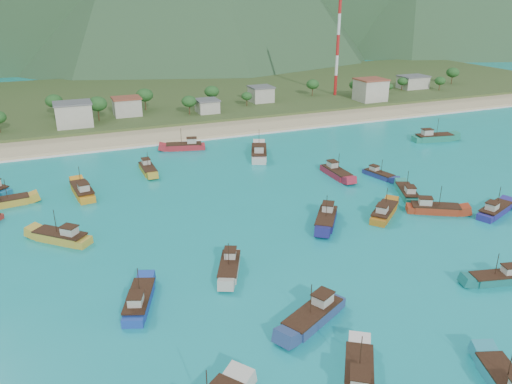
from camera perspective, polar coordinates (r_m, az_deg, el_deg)
name	(u,v)px	position (r m, az deg, el deg)	size (l,w,h in m)	color
ground	(278,247)	(85.67, 2.56, -6.32)	(600.00, 600.00, 0.00)	#0D8698
beach	(170,135)	(156.11, -9.83, 6.49)	(400.00, 18.00, 1.20)	beige
land	(135,98)	(214.61, -13.66, 10.35)	(400.00, 110.00, 2.40)	#385123
surf_line	(177,143)	(147.18, -8.97, 5.61)	(400.00, 2.50, 0.08)	white
village	(194,102)	(178.87, -7.06, 10.15)	(215.50, 30.36, 7.87)	beige
vegetation	(143,104)	(177.59, -12.80, 9.80)	(278.69, 25.61, 8.17)	#235623
radio_tower	(338,35)	(207.36, 9.40, 17.31)	(1.20, 1.20, 47.12)	red
boat_0	(495,211)	(108.22, 25.63, -1.96)	(10.58, 6.49, 6.02)	navy
boat_1	(434,209)	(104.39, 19.70, -1.87)	(10.45, 7.81, 6.10)	#9B3118
boat_3	(4,203)	(113.50, -26.85, -1.11)	(10.55, 4.29, 6.05)	gold
boat_4	(229,267)	(78.59, -3.06, -8.59)	(6.56, 9.81, 5.62)	#B2ADA0
boat_6	(185,147)	(139.96, -8.15, 5.14)	(11.29, 5.77, 6.40)	#AA232C
boat_7	(326,219)	(94.83, 8.03, -3.11)	(8.94, 10.49, 6.33)	navy
boat_8	(83,191)	(113.08, -19.21, 0.06)	(4.56, 11.45, 6.59)	orange
boat_12	(61,237)	(93.53, -21.34, -4.86)	(9.99, 9.58, 6.32)	gold
boat_15	(314,316)	(68.07, 6.61, -13.91)	(11.16, 7.87, 6.44)	navy
boat_16	(148,170)	(123.48, -12.25, 2.52)	(2.92, 9.66, 5.69)	#B29228
boat_17	(139,301)	(72.38, -13.20, -12.09)	(6.30, 10.42, 5.92)	#1D40A2
boat_18	(336,173)	(119.47, 9.15, 2.14)	(3.22, 10.53, 6.20)	#AA2237
boat_19	(379,175)	(120.95, 13.85, 1.90)	(4.31, 8.62, 4.89)	navy
boat_21	(259,153)	(131.98, 0.35, 4.44)	(8.52, 13.36, 7.62)	beige
boat_24	(407,193)	(111.00, 16.88, -0.14)	(6.65, 10.20, 5.83)	#1E7E6C
boat_25	(384,213)	(99.89, 14.43, -2.32)	(9.80, 8.88, 6.05)	#B16918
boat_27	(359,378)	(59.98, 11.66, -20.10)	(8.30, 10.29, 6.11)	silver
boat_29	(433,138)	(155.71, 19.61, 5.84)	(12.48, 5.74, 7.11)	#1C7E65
boat_32	(498,279)	(83.96, 25.94, -8.91)	(9.36, 4.72, 5.31)	#166864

